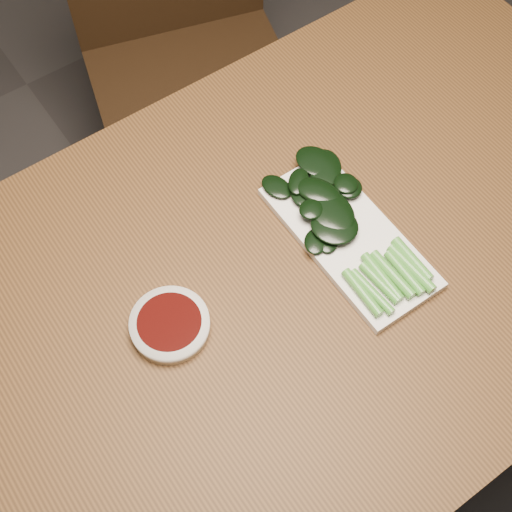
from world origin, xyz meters
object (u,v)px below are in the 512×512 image
object	(u,v)px
serving_plate	(349,237)
gai_lan	(340,218)
sauce_bowl	(170,325)
table	(281,295)
chair_far	(186,52)

from	to	relation	value
serving_plate	gai_lan	size ratio (longest dim) A/B	0.93
sauce_bowl	gai_lan	distance (m)	0.30
table	serving_plate	world-z (taller)	serving_plate
table	gai_lan	bearing A→B (deg)	7.47
chair_far	sauce_bowl	bearing A→B (deg)	-106.00
gai_lan	serving_plate	bearing A→B (deg)	-93.88
chair_far	sauce_bowl	distance (m)	0.86
chair_far	serving_plate	distance (m)	0.78
table	gai_lan	distance (m)	0.16
gai_lan	chair_far	bearing A→B (deg)	79.08
sauce_bowl	gai_lan	world-z (taller)	gai_lan
table	sauce_bowl	world-z (taller)	sauce_bowl
sauce_bowl	serving_plate	bearing A→B (deg)	-5.74
serving_plate	table	bearing A→B (deg)	175.05
serving_plate	gai_lan	bearing A→B (deg)	86.12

